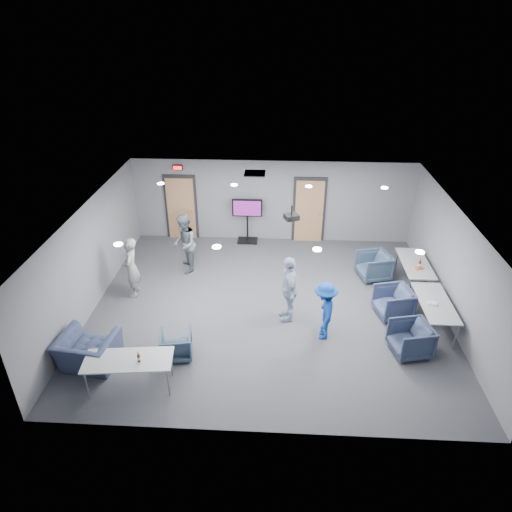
# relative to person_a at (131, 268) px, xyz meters

# --- Properties ---
(floor) EXTENTS (9.00, 9.00, 0.00)m
(floor) POSITION_rel_person_a_xyz_m (3.63, -0.40, -0.84)
(floor) COLOR #3B3E44
(floor) RESTS_ON ground
(ceiling) EXTENTS (9.00, 9.00, 0.00)m
(ceiling) POSITION_rel_person_a_xyz_m (3.63, -0.40, 1.86)
(ceiling) COLOR silver
(ceiling) RESTS_ON wall_back
(wall_back) EXTENTS (9.00, 0.02, 2.70)m
(wall_back) POSITION_rel_person_a_xyz_m (3.63, 3.60, 0.51)
(wall_back) COLOR slate
(wall_back) RESTS_ON floor
(wall_front) EXTENTS (9.00, 0.02, 2.70)m
(wall_front) POSITION_rel_person_a_xyz_m (3.63, -4.40, 0.51)
(wall_front) COLOR slate
(wall_front) RESTS_ON floor
(wall_left) EXTENTS (0.02, 8.00, 2.70)m
(wall_left) POSITION_rel_person_a_xyz_m (-0.87, -0.40, 0.51)
(wall_left) COLOR slate
(wall_left) RESTS_ON floor
(wall_right) EXTENTS (0.02, 8.00, 2.70)m
(wall_right) POSITION_rel_person_a_xyz_m (8.13, -0.40, 0.51)
(wall_right) COLOR slate
(wall_right) RESTS_ON floor
(door_left) EXTENTS (1.06, 0.17, 2.24)m
(door_left) POSITION_rel_person_a_xyz_m (0.63, 3.56, 0.23)
(door_left) COLOR black
(door_left) RESTS_ON wall_back
(door_right) EXTENTS (1.06, 0.17, 2.24)m
(door_right) POSITION_rel_person_a_xyz_m (4.83, 3.56, 0.23)
(door_right) COLOR black
(door_right) RESTS_ON wall_back
(exit_sign) EXTENTS (0.32, 0.08, 0.16)m
(exit_sign) POSITION_rel_person_a_xyz_m (0.63, 3.54, 1.61)
(exit_sign) COLOR black
(exit_sign) RESTS_ON wall_back
(hvac_diffuser) EXTENTS (0.60, 0.60, 0.03)m
(hvac_diffuser) POSITION_rel_person_a_xyz_m (3.13, 2.40, 1.84)
(hvac_diffuser) COLOR black
(hvac_diffuser) RESTS_ON ceiling
(downlights) EXTENTS (6.18, 3.78, 0.02)m
(downlights) POSITION_rel_person_a_xyz_m (3.63, -0.40, 1.84)
(downlights) COLOR white
(downlights) RESTS_ON ceiling
(person_a) EXTENTS (0.46, 0.65, 1.68)m
(person_a) POSITION_rel_person_a_xyz_m (0.00, 0.00, 0.00)
(person_a) COLOR gray
(person_a) RESTS_ON floor
(person_b) EXTENTS (0.84, 0.99, 1.77)m
(person_b) POSITION_rel_person_a_xyz_m (1.15, 1.35, 0.04)
(person_b) COLOR slate
(person_b) RESTS_ON floor
(person_c) EXTENTS (0.56, 1.06, 1.73)m
(person_c) POSITION_rel_person_a_xyz_m (4.15, -0.83, 0.03)
(person_c) COLOR #A4B5D4
(person_c) RESTS_ON floor
(person_d) EXTENTS (0.64, 1.00, 1.47)m
(person_d) POSITION_rel_person_a_xyz_m (4.97, -1.53, -0.11)
(person_d) COLOR #163D94
(person_d) RESTS_ON floor
(chair_right_a) EXTENTS (1.03, 1.01, 0.78)m
(chair_right_a) POSITION_rel_person_a_xyz_m (6.61, 1.25, -0.45)
(chair_right_a) COLOR #374960
(chair_right_a) RESTS_ON floor
(chair_right_b) EXTENTS (1.00, 0.99, 0.76)m
(chair_right_b) POSITION_rel_person_a_xyz_m (6.79, -0.56, -0.46)
(chair_right_b) COLOR #3D4669
(chair_right_b) RESTS_ON floor
(chair_right_c) EXTENTS (0.98, 0.96, 0.75)m
(chair_right_c) POSITION_rel_person_a_xyz_m (6.87, -2.00, -0.46)
(chair_right_c) COLOR #313C56
(chair_right_c) RESTS_ON floor
(chair_front_a) EXTENTS (0.79, 0.81, 0.64)m
(chair_front_a) POSITION_rel_person_a_xyz_m (1.65, -2.40, -0.52)
(chair_front_a) COLOR #35475C
(chair_front_a) RESTS_ON floor
(chair_front_b) EXTENTS (1.30, 1.17, 0.77)m
(chair_front_b) POSITION_rel_person_a_xyz_m (-0.16, -2.80, -0.46)
(chair_front_b) COLOR #384262
(chair_front_b) RESTS_ON floor
(table_right_a) EXTENTS (0.73, 1.74, 0.73)m
(table_right_a) POSITION_rel_person_a_xyz_m (7.63, 0.88, -0.16)
(table_right_a) COLOR #A2A3A6
(table_right_a) RESTS_ON floor
(table_right_b) EXTENTS (0.73, 1.76, 0.73)m
(table_right_b) POSITION_rel_person_a_xyz_m (7.63, -1.02, -0.16)
(table_right_b) COLOR #A2A3A6
(table_right_b) RESTS_ON floor
(table_front_left) EXTENTS (1.82, 0.91, 0.73)m
(table_front_left) POSITION_rel_person_a_xyz_m (0.93, -3.40, -0.16)
(table_front_left) COLOR #A2A3A6
(table_front_left) RESTS_ON floor
(bottle_front) EXTENTS (0.06, 0.06, 0.24)m
(bottle_front) POSITION_rel_person_a_xyz_m (1.17, -3.44, -0.02)
(bottle_front) COLOR #52210E
(bottle_front) RESTS_ON table_front_left
(bottle_right) EXTENTS (0.08, 0.08, 0.30)m
(bottle_right) POSITION_rel_person_a_xyz_m (7.65, 0.59, -0.00)
(bottle_right) COLOR #52210E
(bottle_right) RESTS_ON table_right_a
(snack_box) EXTENTS (0.24, 0.20, 0.05)m
(snack_box) POSITION_rel_person_a_xyz_m (7.63, 0.56, -0.09)
(snack_box) COLOR #D56035
(snack_box) RESTS_ON table_right_a
(wrapper) EXTENTS (0.24, 0.20, 0.05)m
(wrapper) POSITION_rel_person_a_xyz_m (7.52, -1.11, -0.09)
(wrapper) COLOR silver
(wrapper) RESTS_ON table_right_b
(tv_stand) EXTENTS (0.98, 0.47, 1.50)m
(tv_stand) POSITION_rel_person_a_xyz_m (2.83, 3.35, 0.01)
(tv_stand) COLOR black
(tv_stand) RESTS_ON floor
(projector) EXTENTS (0.41, 0.38, 0.36)m
(projector) POSITION_rel_person_a_xyz_m (4.16, 0.01, 1.56)
(projector) COLOR black
(projector) RESTS_ON ceiling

